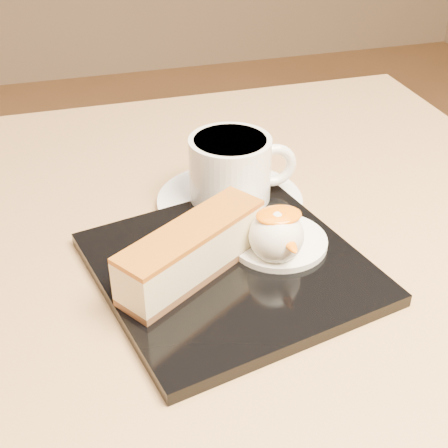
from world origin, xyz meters
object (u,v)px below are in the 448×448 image
object	(u,v)px
dessert_plate	(230,268)
coffee_cup	(232,168)
saucer	(230,202)
ice_cream_scoop	(276,236)
table	(206,388)
cheesecake	(192,251)

from	to	relation	value
dessert_plate	coffee_cup	size ratio (longest dim) A/B	2.00
saucer	coffee_cup	bearing A→B (deg)	-5.23
ice_cream_scoop	coffee_cup	bearing A→B (deg)	93.16
dessert_plate	saucer	distance (m)	0.11
table	dessert_plate	world-z (taller)	dessert_plate
dessert_plate	ice_cream_scoop	size ratio (longest dim) A/B	4.56
cheesecake	coffee_cup	distance (m)	0.13
cheesecake	ice_cream_scoop	bearing A→B (deg)	-33.15
ice_cream_scoop	cheesecake	bearing A→B (deg)	180.00
cheesecake	dessert_plate	bearing A→B (deg)	-25.02
ice_cream_scoop	saucer	distance (m)	0.12
table	cheesecake	size ratio (longest dim) A/B	5.60
ice_cream_scoop	coffee_cup	world-z (taller)	coffee_cup
dessert_plate	coffee_cup	xyz separation A→B (m)	(0.03, 0.11, 0.04)
dessert_plate	cheesecake	size ratio (longest dim) A/B	1.54
table	cheesecake	world-z (taller)	cheesecake
table	dessert_plate	distance (m)	0.16
dessert_plate	coffee_cup	distance (m)	0.12
table	saucer	world-z (taller)	saucer
ice_cream_scoop	saucer	size ratio (longest dim) A/B	0.32
cheesecake	saucer	size ratio (longest dim) A/B	0.95
table	ice_cream_scoop	world-z (taller)	ice_cream_scoop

